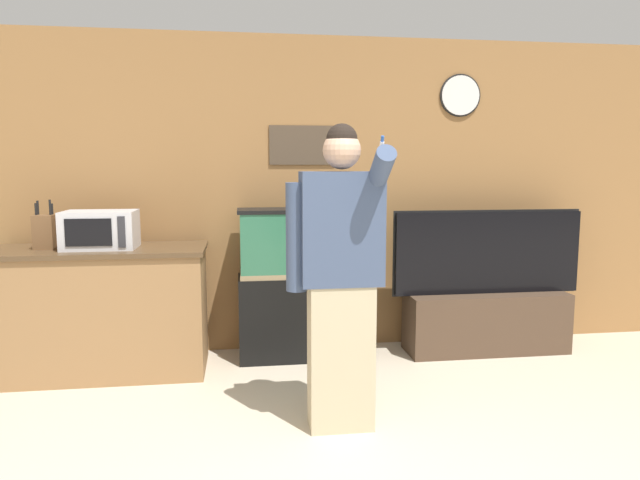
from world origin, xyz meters
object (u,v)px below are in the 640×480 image
(counter_island, at_px, (99,311))
(person_standing, at_px, (340,274))
(tv_on_stand, at_px, (486,309))
(microwave, at_px, (100,230))
(aquarium_on_stand, at_px, (303,284))
(knife_block, at_px, (44,232))

(counter_island, xyz_separation_m, person_standing, (1.61, -1.14, 0.45))
(tv_on_stand, distance_m, person_standing, 1.99)
(microwave, relative_size, aquarium_on_stand, 0.42)
(knife_block, bearing_deg, tv_on_stand, 1.46)
(microwave, distance_m, knife_block, 0.39)
(knife_block, distance_m, aquarium_on_stand, 1.96)
(counter_island, xyz_separation_m, aquarium_on_stand, (1.54, 0.14, 0.13))
(aquarium_on_stand, height_order, tv_on_stand, aquarium_on_stand)
(knife_block, relative_size, person_standing, 0.20)
(tv_on_stand, bearing_deg, knife_block, -178.54)
(aquarium_on_stand, height_order, person_standing, person_standing)
(microwave, relative_size, tv_on_stand, 0.32)
(counter_island, bearing_deg, aquarium_on_stand, 5.19)
(microwave, xyz_separation_m, aquarium_on_stand, (1.50, 0.17, -0.48))
(microwave, bearing_deg, tv_on_stand, 2.07)
(counter_island, bearing_deg, tv_on_stand, 1.52)
(microwave, height_order, aquarium_on_stand, microwave)
(person_standing, bearing_deg, tv_on_stand, 40.02)
(knife_block, height_order, aquarium_on_stand, knife_block)
(aquarium_on_stand, bearing_deg, person_standing, -86.95)
(knife_block, bearing_deg, counter_island, 0.94)
(knife_block, height_order, tv_on_stand, knife_block)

